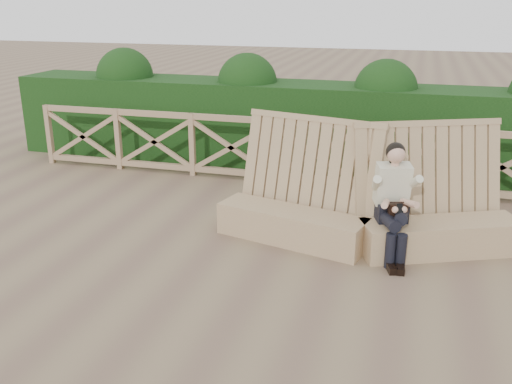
# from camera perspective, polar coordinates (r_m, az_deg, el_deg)

# --- Properties ---
(ground) EXTENTS (60.00, 60.00, 0.00)m
(ground) POSITION_cam_1_polar(r_m,az_deg,el_deg) (6.39, -0.13, -8.87)
(ground) COLOR brown
(ground) RESTS_ON ground
(bench) EXTENTS (3.80, 1.47, 1.55)m
(bench) POSITION_cam_1_polar(r_m,az_deg,el_deg) (7.27, 10.85, -2.31)
(bench) COLOR #997A57
(bench) RESTS_ON ground
(woman) EXTENTS (0.52, 0.90, 1.38)m
(woman) POSITION_cam_1_polar(r_m,az_deg,el_deg) (6.92, 13.62, -0.59)
(woman) COLOR black
(woman) RESTS_ON ground
(guardrail) EXTENTS (10.10, 0.09, 1.10)m
(guardrail) POSITION_cam_1_polar(r_m,az_deg,el_deg) (9.39, 5.82, 3.87)
(guardrail) COLOR #8F6F53
(guardrail) RESTS_ON ground
(hedge) EXTENTS (12.00, 1.20, 1.50)m
(hedge) POSITION_cam_1_polar(r_m,az_deg,el_deg) (10.49, 7.06, 6.54)
(hedge) COLOR black
(hedge) RESTS_ON ground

